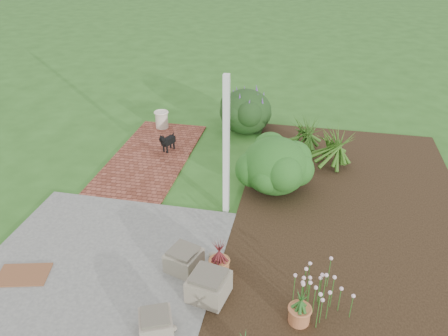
% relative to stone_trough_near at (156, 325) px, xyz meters
% --- Properties ---
extents(ground, '(80.00, 80.00, 0.00)m').
position_rel_stone_trough_near_xyz_m(ground, '(0.01, 2.69, -0.17)').
color(ground, '#2B581C').
rests_on(ground, ground).
extents(concrete_patio, '(3.50, 3.50, 0.04)m').
position_rel_stone_trough_near_xyz_m(concrete_patio, '(-1.24, 0.94, -0.15)').
color(concrete_patio, '#5F5F5D').
rests_on(concrete_patio, ground).
extents(brick_path, '(1.60, 3.50, 0.04)m').
position_rel_stone_trough_near_xyz_m(brick_path, '(-1.69, 4.44, -0.15)').
color(brick_path, brown).
rests_on(brick_path, ground).
extents(garden_bed, '(4.00, 7.00, 0.03)m').
position_rel_stone_trough_near_xyz_m(garden_bed, '(2.51, 3.19, -0.16)').
color(garden_bed, black).
rests_on(garden_bed, ground).
extents(veranda_post, '(0.10, 0.10, 2.50)m').
position_rel_stone_trough_near_xyz_m(veranda_post, '(0.31, 2.79, 1.08)').
color(veranda_post, white).
rests_on(veranda_post, ground).
extents(stone_trough_near, '(0.53, 0.53, 0.27)m').
position_rel_stone_trough_near_xyz_m(stone_trough_near, '(0.00, 0.00, 0.00)').
color(stone_trough_near, gray).
rests_on(stone_trough_near, concrete_patio).
extents(stone_trough_mid, '(0.59, 0.59, 0.33)m').
position_rel_stone_trough_near_xyz_m(stone_trough_mid, '(0.49, 0.73, 0.03)').
color(stone_trough_mid, gray).
rests_on(stone_trough_mid, concrete_patio).
extents(stone_trough_far, '(0.56, 0.56, 0.30)m').
position_rel_stone_trough_near_xyz_m(stone_trough_far, '(0.01, 1.18, 0.01)').
color(stone_trough_far, gray).
rests_on(stone_trough_far, concrete_patio).
extents(coir_doormat, '(0.81, 0.62, 0.02)m').
position_rel_stone_trough_near_xyz_m(coir_doormat, '(-2.22, 0.56, -0.12)').
color(coir_doormat, brown).
rests_on(coir_doormat, concrete_patio).
extents(black_dog, '(0.27, 0.46, 0.42)m').
position_rel_stone_trough_near_xyz_m(black_dog, '(-1.40, 4.72, 0.11)').
color(black_dog, black).
rests_on(black_dog, brick_path).
extents(cream_ceramic_urn, '(0.33, 0.33, 0.41)m').
position_rel_stone_trough_near_xyz_m(cream_ceramic_urn, '(-1.93, 5.91, 0.07)').
color(cream_ceramic_urn, beige).
rests_on(cream_ceramic_urn, brick_path).
extents(evergreen_shrub, '(1.45, 1.45, 1.06)m').
position_rel_stone_trough_near_xyz_m(evergreen_shrub, '(1.07, 3.66, 0.39)').
color(evergreen_shrub, '#183C11').
rests_on(evergreen_shrub, garden_bed).
extents(agapanthus_clump_back, '(1.47, 1.47, 1.02)m').
position_rel_stone_trough_near_xyz_m(agapanthus_clump_back, '(2.14, 4.81, 0.36)').
color(agapanthus_clump_back, '#11390D').
rests_on(agapanthus_clump_back, garden_bed).
extents(agapanthus_clump_front, '(1.04, 1.04, 0.91)m').
position_rel_stone_trough_near_xyz_m(agapanthus_clump_front, '(1.56, 5.44, 0.31)').
color(agapanthus_clump_front, '#1D4313').
rests_on(agapanthus_clump_front, garden_bed).
extents(pink_flower_patch, '(1.25, 1.25, 0.60)m').
position_rel_stone_trough_near_xyz_m(pink_flower_patch, '(1.99, 0.84, 0.16)').
color(pink_flower_patch, '#113D0F').
rests_on(pink_flower_patch, garden_bed).
extents(terracotta_pot_bronze, '(0.31, 0.31, 0.23)m').
position_rel_stone_trough_near_xyz_m(terracotta_pot_bronze, '(0.53, 1.21, -0.03)').
color(terracotta_pot_bronze, '#B46E3C').
rests_on(terracotta_pot_bronze, garden_bed).
extents(terracotta_pot_small_left, '(0.36, 0.36, 0.23)m').
position_rel_stone_trough_near_xyz_m(terracotta_pot_small_left, '(1.72, 0.54, -0.03)').
color(terracotta_pot_small_left, '#B6683D').
rests_on(terracotta_pot_small_left, garden_bed).
extents(purple_flowering_bush, '(1.51, 1.51, 1.06)m').
position_rel_stone_trough_near_xyz_m(purple_flowering_bush, '(0.09, 6.24, 0.36)').
color(purple_flowering_bush, black).
rests_on(purple_flowering_bush, ground).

